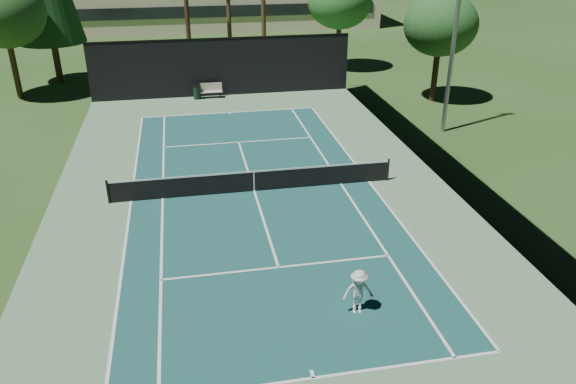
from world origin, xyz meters
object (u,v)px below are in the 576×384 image
at_px(player, 359,292).
at_px(tennis_ball_b, 183,169).
at_px(tennis_net, 254,180).
at_px(park_bench, 211,90).
at_px(tennis_ball_d, 153,162).
at_px(tennis_ball_c, 305,174).
at_px(trash_bin, 197,92).

distance_m(player, tennis_ball_b, 13.56).
bearing_deg(tennis_net, park_bench, 93.23).
xyz_separation_m(tennis_net, player, (2.02, -9.34, 0.21)).
height_order(tennis_net, tennis_ball_d, tennis_net).
bearing_deg(park_bench, tennis_ball_d, -108.44).
relative_size(tennis_net, tennis_ball_c, 168.78).
relative_size(player, trash_bin, 1.63).
distance_m(player, tennis_ball_d, 15.20).
distance_m(tennis_net, trash_bin, 15.56).
xyz_separation_m(player, trash_bin, (-3.88, 24.79, -0.29)).
bearing_deg(tennis_ball_d, player, -64.07).
distance_m(tennis_net, player, 9.56).
relative_size(player, tennis_ball_b, 25.74).
bearing_deg(tennis_ball_b, tennis_ball_d, 142.56).
distance_m(tennis_net, park_bench, 15.58).
distance_m(tennis_ball_b, tennis_ball_c, 6.08).
bearing_deg(tennis_ball_c, tennis_ball_b, 162.73).
bearing_deg(player, tennis_ball_d, 121.86).
xyz_separation_m(tennis_net, tennis_ball_c, (2.67, 1.37, -0.52)).
height_order(tennis_ball_c, park_bench, park_bench).
relative_size(tennis_ball_b, trash_bin, 0.06).
bearing_deg(tennis_ball_b, tennis_ball_c, -17.27).
bearing_deg(tennis_ball_d, tennis_ball_c, -21.97).
xyz_separation_m(tennis_ball_c, tennis_ball_d, (-7.29, 2.94, -0.01)).
distance_m(tennis_ball_d, trash_bin, 11.48).
bearing_deg(trash_bin, tennis_net, -83.11).
relative_size(tennis_ball_c, park_bench, 0.05).
xyz_separation_m(tennis_ball_d, park_bench, (3.75, 11.24, 0.52)).
distance_m(player, tennis_ball_c, 10.76).
bearing_deg(tennis_ball_c, park_bench, 104.04).
xyz_separation_m(tennis_ball_b, trash_bin, (1.27, 12.27, 0.45)).
relative_size(tennis_net, trash_bin, 13.65).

